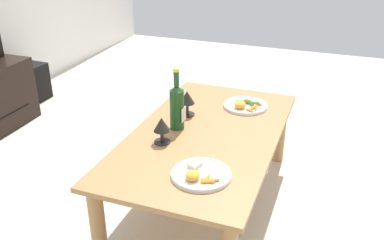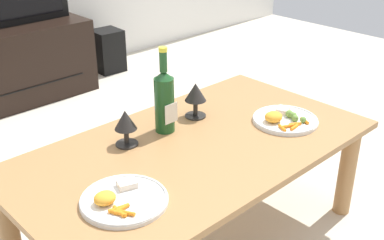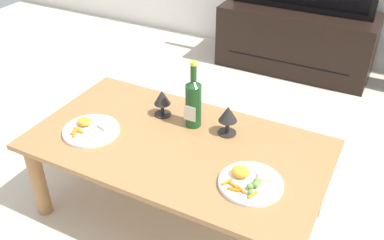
# 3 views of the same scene
# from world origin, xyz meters

# --- Properties ---
(ground_plane) EXTENTS (6.40, 6.40, 0.00)m
(ground_plane) POSITION_xyz_m (0.00, 0.00, 0.00)
(ground_plane) COLOR beige
(dining_table) EXTENTS (1.32, 0.73, 0.43)m
(dining_table) POSITION_xyz_m (0.00, 0.00, 0.37)
(dining_table) COLOR #9E7042
(dining_table) RESTS_ON ground_plane
(floor_speaker) EXTENTS (0.21, 0.21, 0.31)m
(floor_speaker) POSITION_xyz_m (0.89, 1.86, 0.16)
(floor_speaker) COLOR black
(floor_speaker) RESTS_ON ground_plane
(wine_bottle) EXTENTS (0.07, 0.08, 0.33)m
(wine_bottle) POSITION_xyz_m (-0.00, 0.16, 0.56)
(wine_bottle) COLOR #19471E
(wine_bottle) RESTS_ON dining_table
(goblet_left) EXTENTS (0.08, 0.08, 0.13)m
(goblet_left) POSITION_xyz_m (-0.17, 0.17, 0.52)
(goblet_left) COLOR black
(goblet_left) RESTS_ON dining_table
(goblet_right) EXTENTS (0.09, 0.09, 0.14)m
(goblet_right) POSITION_xyz_m (0.17, 0.17, 0.53)
(goblet_right) COLOR black
(goblet_right) RESTS_ON dining_table
(dinner_plate_left) EXTENTS (0.26, 0.26, 0.05)m
(dinner_plate_left) POSITION_xyz_m (-0.40, -0.11, 0.44)
(dinner_plate_left) COLOR white
(dinner_plate_left) RESTS_ON dining_table
(dinner_plate_right) EXTENTS (0.26, 0.26, 0.05)m
(dinner_plate_right) POSITION_xyz_m (0.39, -0.11, 0.45)
(dinner_plate_right) COLOR white
(dinner_plate_right) RESTS_ON dining_table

